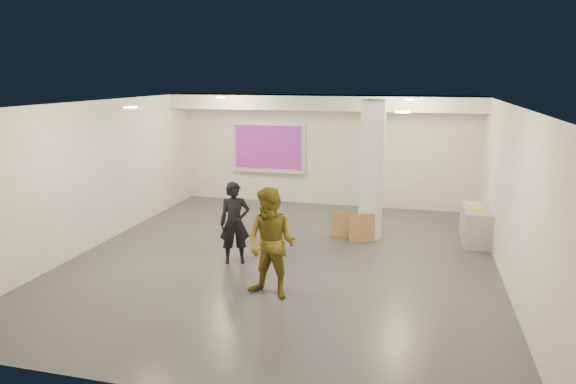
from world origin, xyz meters
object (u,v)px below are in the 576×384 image
(column, at_px, (372,170))
(woman, at_px, (235,223))
(man, at_px, (271,243))
(projection_screen, at_px, (268,148))
(credenza, at_px, (475,225))

(column, distance_m, woman, 3.29)
(woman, relative_size, man, 0.87)
(man, bearing_deg, projection_screen, 119.44)
(projection_screen, distance_m, man, 6.48)
(projection_screen, height_order, man, projection_screen)
(woman, bearing_deg, man, -72.84)
(projection_screen, distance_m, credenza, 5.95)
(column, bearing_deg, man, -109.30)
(column, xyz_separation_m, woman, (-2.33, -2.21, -0.72))
(credenza, bearing_deg, column, -174.82)
(projection_screen, xyz_separation_m, credenza, (5.32, -2.40, -1.15))
(projection_screen, relative_size, credenza, 1.64)
(credenza, bearing_deg, man, -133.75)
(projection_screen, bearing_deg, credenza, -24.31)
(credenza, bearing_deg, projection_screen, 154.44)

